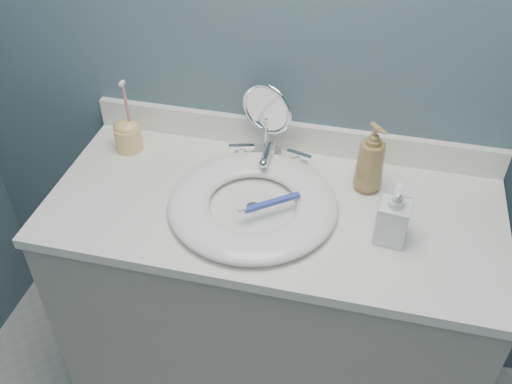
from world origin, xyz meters
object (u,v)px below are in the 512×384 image
(soap_bottle_clear, at_px, (394,213))
(toothbrush_holder, at_px, (128,134))
(makeup_mirror, at_px, (267,117))
(soap_bottle_amber, at_px, (371,158))

(soap_bottle_clear, relative_size, toothbrush_holder, 0.73)
(makeup_mirror, distance_m, soap_bottle_clear, 0.47)
(soap_bottle_amber, distance_m, toothbrush_holder, 0.71)
(makeup_mirror, distance_m, soap_bottle_amber, 0.32)
(soap_bottle_clear, bearing_deg, toothbrush_holder, 171.33)
(toothbrush_holder, bearing_deg, soap_bottle_amber, -1.60)
(soap_bottle_clear, xyz_separation_m, toothbrush_holder, (-0.79, 0.21, -0.03))
(soap_bottle_amber, xyz_separation_m, toothbrush_holder, (-0.71, 0.02, -0.05))
(makeup_mirror, xyz_separation_m, soap_bottle_clear, (0.38, -0.28, -0.05))
(soap_bottle_amber, bearing_deg, makeup_mirror, 120.85)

